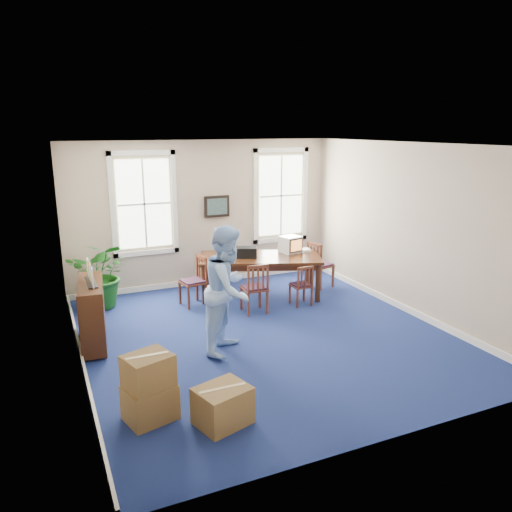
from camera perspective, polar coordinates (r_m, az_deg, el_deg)
name	(u,v)px	position (r m, az deg, el deg)	size (l,w,h in m)	color
floor	(265,335)	(8.67, 1.01, -9.01)	(6.50, 6.50, 0.00)	navy
ceiling	(266,144)	(7.95, 1.12, 12.64)	(6.50, 6.50, 0.00)	white
wall_back	(203,214)	(11.14, -6.03, 4.83)	(6.50, 6.50, 0.00)	#B6A38C
wall_front	(394,308)	(5.51, 15.53, -5.80)	(6.50, 6.50, 0.00)	#B6A38C
wall_left	(71,264)	(7.45, -20.36, -0.88)	(6.50, 6.50, 0.00)	#B6A38C
wall_right	(410,230)	(9.79, 17.23, 2.91)	(6.50, 6.50, 0.00)	#B6A38C
baseboard_back	(206,280)	(11.47, -5.78, -2.80)	(6.00, 0.04, 0.12)	white
baseboard_left	(83,364)	(7.98, -19.16, -11.59)	(0.04, 6.50, 0.12)	white
baseboard_right	(403,307)	(10.17, 16.45, -5.63)	(0.04, 6.50, 0.12)	white
window_left	(144,204)	(10.75, -12.67, 5.83)	(1.40, 0.12, 2.20)	white
window_right	(281,196)	(11.79, 2.84, 6.91)	(1.40, 0.12, 2.20)	white
wall_picture	(217,206)	(11.16, -4.49, 5.67)	(0.58, 0.06, 0.48)	black
conference_table	(260,276)	(10.49, 0.47, -2.29)	(2.49, 1.13, 0.85)	#3E1F0F
crt_tv	(290,244)	(10.70, 3.95, 1.34)	(0.39, 0.42, 0.35)	#B7B7BC
game_console	(305,250)	(10.85, 5.67, 0.68)	(0.18, 0.23, 0.06)	white
equipment_bag	(247,252)	(10.29, -1.09, 0.44)	(0.42, 0.27, 0.21)	black
chair_near_left	(254,287)	(9.53, -0.22, -3.60)	(0.45, 0.45, 0.99)	brown
chair_near_right	(301,285)	(9.99, 5.16, -3.28)	(0.37, 0.37, 0.83)	brown
chair_end_left	(192,281)	(9.98, -7.27, -2.88)	(0.45, 0.45, 0.99)	brown
chair_end_right	(321,264)	(11.13, 7.40, -0.94)	(0.46, 0.46, 1.03)	brown
man	(228,289)	(7.79, -3.18, -3.83)	(0.99, 0.76, 2.02)	#9DC7FF
credenza	(93,315)	(8.54, -18.16, -6.43)	(0.37, 1.31, 1.03)	#3E1F0F
brochure_rack	(90,274)	(8.33, -18.41, -2.00)	(0.14, 0.78, 0.34)	#99999E
potted_plant	(102,274)	(10.21, -17.20, -1.98)	(1.21, 1.05, 1.35)	#114610
cardboard_boxes	(165,378)	(6.47, -10.36, -13.57)	(1.55, 1.55, 0.89)	olive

